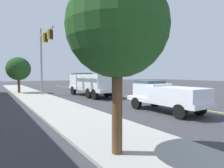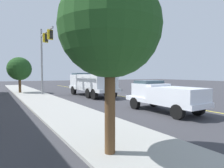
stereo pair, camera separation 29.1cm
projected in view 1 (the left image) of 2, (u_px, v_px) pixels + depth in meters
The scene contains 10 objects.
ground at pixel (120, 96), 21.59m from camera, with size 120.00×120.00×0.00m, color #38383D.
sidewalk_far_side at pixel (45, 101), 16.96m from camera, with size 60.00×3.60×0.12m, color #9E9E99.
lane_centre_stripe at pixel (120, 96), 21.59m from camera, with size 50.00×0.16×0.01m, color yellow.
utility_bucket_truck at pixel (91, 82), 21.53m from camera, with size 8.37×3.52×7.24m.
service_pickup_truck at pixel (166, 95), 12.39m from camera, with size 5.75×2.54×2.06m.
passing_minivan at pixel (104, 84), 30.73m from camera, with size 4.93×2.27×1.69m.
traffic_cone_mid_front at pixel (88, 90), 26.08m from camera, with size 0.40×0.40×0.74m.
traffic_signal_mast at pixel (44, 50), 20.82m from camera, with size 5.13×0.73×7.86m.
street_tree_left at pixel (117, 27), 5.46m from camera, with size 3.03×3.03×5.42m.
street_tree_right at pixel (19, 69), 24.23m from camera, with size 3.03×3.03×4.77m.
Camera 1 is at (-18.38, 11.18, 2.50)m, focal length 29.84 mm.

